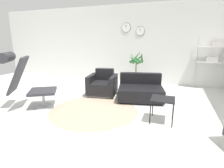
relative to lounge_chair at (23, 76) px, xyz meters
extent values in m
plane|color=silver|center=(1.84, 0.53, -0.77)|extent=(12.00, 12.00, 0.00)
cube|color=silver|center=(1.84, 3.50, 0.63)|extent=(12.00, 0.06, 2.80)
cylinder|color=black|center=(1.44, 3.46, 1.22)|extent=(0.34, 0.01, 0.34)
cylinder|color=white|center=(1.44, 3.45, 1.22)|extent=(0.32, 0.02, 0.32)
cube|color=black|center=(1.44, 3.44, 1.27)|extent=(0.01, 0.01, 0.10)
cylinder|color=black|center=(1.95, 3.46, 1.10)|extent=(0.32, 0.01, 0.32)
cylinder|color=white|center=(1.95, 3.45, 1.10)|extent=(0.30, 0.02, 0.30)
cube|color=black|center=(1.95, 3.44, 1.14)|extent=(0.01, 0.01, 0.09)
cylinder|color=tan|center=(1.55, 0.39, -0.76)|extent=(1.99, 1.99, 0.01)
cylinder|color=#BCBCC1|center=(0.32, 0.20, -0.76)|extent=(0.61, 0.61, 0.02)
cylinder|color=#BCBCC1|center=(0.32, 0.20, -0.59)|extent=(0.06, 0.06, 0.32)
cube|color=#2D2D33|center=(0.32, 0.20, -0.38)|extent=(0.83, 0.84, 0.06)
cube|color=#2D2D33|center=(-0.09, -0.05, 0.04)|extent=(0.68, 0.74, 0.80)
cylinder|color=#2D2D33|center=(-0.24, -0.15, 0.43)|extent=(0.48, 0.58, 0.22)
cube|color=silver|center=(1.28, 1.55, -0.74)|extent=(0.73, 0.73, 0.06)
cube|color=black|center=(1.28, 1.55, -0.54)|extent=(0.65, 0.86, 0.33)
cube|color=black|center=(1.23, 1.85, -0.21)|extent=(0.56, 0.26, 0.34)
cube|color=black|center=(1.61, 1.60, -0.45)|extent=(0.24, 0.79, 0.51)
cube|color=black|center=(0.96, 1.50, -0.45)|extent=(0.24, 0.79, 0.51)
cube|color=black|center=(2.40, 1.49, -0.74)|extent=(1.18, 1.01, 0.05)
cube|color=black|center=(2.40, 1.49, -0.56)|extent=(1.32, 1.17, 0.31)
cube|color=black|center=(2.32, 1.86, -0.26)|extent=(1.16, 0.44, 0.30)
cube|color=black|center=(3.04, 0.34, -0.30)|extent=(0.44, 0.44, 0.02)
cylinder|color=black|center=(2.84, 0.14, -0.54)|extent=(0.02, 0.02, 0.45)
cylinder|color=black|center=(3.24, 0.14, -0.54)|extent=(0.02, 0.02, 0.45)
cylinder|color=black|center=(2.84, 0.54, -0.54)|extent=(0.02, 0.02, 0.45)
cylinder|color=black|center=(3.24, 0.54, -0.54)|extent=(0.02, 0.02, 0.45)
cylinder|color=silver|center=(1.97, 2.86, -0.62)|extent=(0.33, 0.33, 0.28)
cylinder|color=#382819|center=(1.97, 2.86, -0.49)|extent=(0.30, 0.30, 0.02)
cylinder|color=brown|center=(1.97, 2.86, -0.21)|extent=(0.04, 0.04, 0.54)
cone|color=#2D6B33|center=(2.15, 2.88, 0.22)|extent=(0.15, 0.43, 0.40)
cone|color=#2D6B33|center=(2.05, 3.00, 0.19)|extent=(0.39, 0.27, 0.35)
cone|color=#2D6B33|center=(1.95, 2.99, 0.24)|extent=(0.36, 0.16, 0.41)
cone|color=#2D6B33|center=(1.85, 2.93, 0.13)|extent=(0.24, 0.33, 0.24)
cone|color=#2D6B33|center=(1.86, 2.79, 0.20)|extent=(0.26, 0.34, 0.35)
cone|color=#2D6B33|center=(1.92, 2.69, 0.16)|extent=(0.41, 0.21, 0.28)
cone|color=#2D6B33|center=(2.03, 2.76, 0.17)|extent=(0.31, 0.24, 0.29)
cylinder|color=#BCBCC1|center=(3.87, 3.38, 0.08)|extent=(0.03, 0.03, 1.69)
cube|color=white|center=(4.33, 3.26, 0.11)|extent=(0.96, 0.28, 0.02)
cube|color=white|center=(4.33, 3.26, 0.59)|extent=(0.96, 0.28, 0.02)
cube|color=beige|center=(4.27, 3.25, 0.20)|extent=(0.32, 0.24, 0.16)
cube|color=silver|center=(4.43, 3.25, 0.69)|extent=(0.39, 0.24, 0.17)
camera|label=1|loc=(3.19, -2.96, 0.79)|focal=28.00mm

